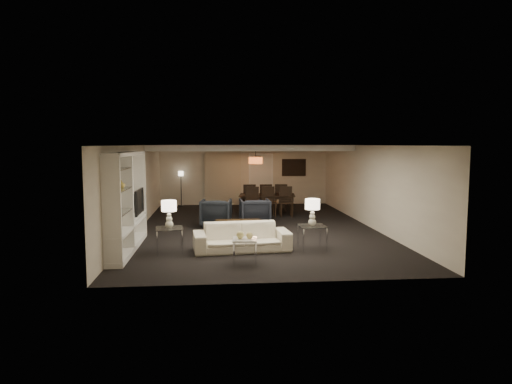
{
  "coord_description": "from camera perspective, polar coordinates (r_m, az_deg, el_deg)",
  "views": [
    {
      "loc": [
        -1.22,
        -13.58,
        2.53
      ],
      "look_at": [
        0.0,
        0.0,
        1.1
      ],
      "focal_mm": 32.0,
      "sensor_mm": 36.0,
      "label": 1
    }
  ],
  "objects": [
    {
      "name": "marble_table",
      "position": [
        9.85,
        -1.4,
        -7.34
      ],
      "size": [
        0.55,
        0.55,
        0.52
      ],
      "primitive_type": null,
      "rotation": [
        0.0,
        0.0,
        -0.07
      ],
      "color": "white",
      "rests_on": "floor"
    },
    {
      "name": "coffee_table",
      "position": [
        12.5,
        -2.22,
        -4.66
      ],
      "size": [
        1.26,
        0.75,
        0.45
      ],
      "primitive_type": null,
      "rotation": [
        0.0,
        0.0,
        0.02
      ],
      "color": "black",
      "rests_on": "floor"
    },
    {
      "name": "armchair_right",
      "position": [
        14.18,
        -0.15,
        -2.56
      ],
      "size": [
        0.94,
        0.96,
        0.85
      ],
      "primitive_type": "imported",
      "rotation": [
        0.0,
        0.0,
        3.18
      ],
      "color": "black",
      "rests_on": "floor"
    },
    {
      "name": "curtains",
      "position": [
        19.05,
        -4.16,
        1.97
      ],
      "size": [
        1.5,
        0.12,
        2.4
      ],
      "primitive_type": "cube",
      "color": "beige",
      "rests_on": "wall_back"
    },
    {
      "name": "gold_gourd_a",
      "position": [
        9.77,
        -2.0,
        -5.39
      ],
      "size": [
        0.17,
        0.17,
        0.17
      ],
      "primitive_type": "sphere",
      "color": "#EAD87B",
      "rests_on": "marble_table"
    },
    {
      "name": "vase_blue",
      "position": [
        10.14,
        -16.99,
        -2.11
      ],
      "size": [
        0.17,
        0.17,
        0.18
      ],
      "primitive_type": "imported",
      "color": "#2856AF",
      "rests_on": "media_unit"
    },
    {
      "name": "painting",
      "position": [
        19.36,
        4.75,
        3.07
      ],
      "size": [
        0.95,
        0.04,
        0.65
      ],
      "primitive_type": "cube",
      "color": "#142D38",
      "rests_on": "wall_back"
    },
    {
      "name": "ceiling_soffit",
      "position": [
        17.13,
        -1.06,
        5.55
      ],
      "size": [
        7.0,
        4.0,
        0.2
      ],
      "primitive_type": "cube",
      "color": "silver",
      "rests_on": "ceiling"
    },
    {
      "name": "chair_fr",
      "position": [
        17.3,
        3.12,
        -0.68
      ],
      "size": [
        0.53,
        0.53,
        1.04
      ],
      "primitive_type": null,
      "rotation": [
        0.0,
        0.0,
        3.03
      ],
      "color": "black",
      "rests_on": "floor"
    },
    {
      "name": "gold_gourd_b",
      "position": [
        9.79,
        -0.82,
        -5.43
      ],
      "size": [
        0.15,
        0.15,
        0.15
      ],
      "primitive_type": "sphere",
      "color": "#DDC675",
      "rests_on": "marble_table"
    },
    {
      "name": "table_lamp_right",
      "position": [
        11.03,
        7.06,
        -2.53
      ],
      "size": [
        0.38,
        0.38,
        0.65
      ],
      "primitive_type": null,
      "rotation": [
        0.0,
        0.0,
        -0.07
      ],
      "color": "beige",
      "rests_on": "side_table_right"
    },
    {
      "name": "chair_fl",
      "position": [
        17.17,
        -0.85,
        -0.73
      ],
      "size": [
        0.5,
        0.5,
        1.04
      ],
      "primitive_type": null,
      "rotation": [
        0.0,
        0.0,
        3.12
      ],
      "color": "black",
      "rests_on": "floor"
    },
    {
      "name": "television",
      "position": [
        12.08,
        -14.91,
        -1.17
      ],
      "size": [
        1.1,
        0.14,
        0.64
      ],
      "primitive_type": "imported",
      "rotation": [
        0.0,
        0.0,
        1.57
      ],
      "color": "black",
      "rests_on": "media_unit"
    },
    {
      "name": "chair_fm",
      "position": [
        17.23,
        1.14,
        -0.7
      ],
      "size": [
        0.5,
        0.5,
        1.04
      ],
      "primitive_type": null,
      "rotation": [
        0.0,
        0.0,
        3.18
      ],
      "color": "black",
      "rests_on": "floor"
    },
    {
      "name": "wall_front",
      "position": [
        8.27,
        3.42,
        -2.93
      ],
      "size": [
        7.0,
        0.02,
        2.5
      ],
      "primitive_type": "cube",
      "color": "#C2B39C",
      "rests_on": "ground"
    },
    {
      "name": "wall_left",
      "position": [
        13.83,
        -14.6,
        0.48
      ],
      "size": [
        0.02,
        11.0,
        2.5
      ],
      "primitive_type": "cube",
      "color": "#C2B39C",
      "rests_on": "ground"
    },
    {
      "name": "armchair_left",
      "position": [
        14.12,
        -5.01,
        -2.62
      ],
      "size": [
        1.01,
        1.03,
        0.85
      ],
      "primitive_type": "imported",
      "rotation": [
        0.0,
        0.0,
        3.02
      ],
      "color": "black",
      "rests_on": "floor"
    },
    {
      "name": "media_unit",
      "position": [
        11.26,
        -15.79,
        -1.16
      ],
      "size": [
        0.38,
        3.4,
        2.35
      ],
      "primitive_type": null,
      "color": "white",
      "rests_on": "wall_left"
    },
    {
      "name": "side_table_left",
      "position": [
        10.95,
        -10.75,
        -5.92
      ],
      "size": [
        0.69,
        0.69,
        0.58
      ],
      "primitive_type": null,
      "rotation": [
        0.0,
        0.0,
        0.12
      ],
      "color": "white",
      "rests_on": "floor"
    },
    {
      "name": "vase_amber",
      "position": [
        10.58,
        -16.51,
        0.95
      ],
      "size": [
        0.17,
        0.17,
        0.18
      ],
      "primitive_type": "imported",
      "color": "gold",
      "rests_on": "media_unit"
    },
    {
      "name": "sofa",
      "position": [
        10.91,
        -1.79,
        -5.65
      ],
      "size": [
        2.35,
        1.1,
        0.66
      ],
      "primitive_type": "imported",
      "rotation": [
        0.0,
        0.0,
        0.1
      ],
      "color": "beige",
      "rests_on": "floor"
    },
    {
      "name": "table_lamp_left",
      "position": [
        10.84,
        -10.81,
        -2.74
      ],
      "size": [
        0.39,
        0.39,
        0.65
      ],
      "primitive_type": null,
      "rotation": [
        0.0,
        0.0,
        -0.1
      ],
      "color": "beige",
      "rests_on": "side_table_left"
    },
    {
      "name": "floor_speaker",
      "position": [
        13.04,
        -13.82,
        -3.22
      ],
      "size": [
        0.12,
        0.12,
        0.97
      ],
      "primitive_type": "cube",
      "rotation": [
        0.0,
        0.0,
        -0.17
      ],
      "color": "black",
      "rests_on": "floor"
    },
    {
      "name": "pendant_light",
      "position": [
        17.16,
        -0.05,
        3.95
      ],
      "size": [
        0.52,
        0.52,
        0.24
      ],
      "primitive_type": "cylinder",
      "color": "#D8591E",
      "rests_on": "ceiling_soffit"
    },
    {
      "name": "floor",
      "position": [
        13.87,
        0.0,
        -4.52
      ],
      "size": [
        11.0,
        11.0,
        0.0
      ],
      "primitive_type": "plane",
      "color": "black",
      "rests_on": "ground"
    },
    {
      "name": "door",
      "position": [
        19.21,
        0.62,
        1.57
      ],
      "size": [
        0.9,
        0.05,
        2.1
      ],
      "primitive_type": "cube",
      "color": "silver",
      "rests_on": "wall_back"
    },
    {
      "name": "chair_nr",
      "position": [
        16.03,
        3.78,
        -1.22
      ],
      "size": [
        0.5,
        0.5,
        1.04
      ],
      "primitive_type": null,
      "rotation": [
        0.0,
        0.0,
        -0.04
      ],
      "color": "black",
      "rests_on": "floor"
    },
    {
      "name": "dining_table",
      "position": [
        16.61,
        1.38,
        -1.55
      ],
      "size": [
        2.12,
        1.36,
        0.7
      ],
      "primitive_type": "imported",
      "rotation": [
        0.0,
        0.0,
        -0.13
      ],
      "color": "black",
      "rests_on": "floor"
    },
    {
      "name": "wall_back",
      "position": [
        19.16,
        -1.48,
        2.16
      ],
      "size": [
        7.0,
        0.02,
        2.5
      ],
      "primitive_type": "cube",
      "color": "#C2B39C",
      "rests_on": "ground"
    },
    {
      "name": "floor_lamp",
      "position": [
        18.92,
        -9.34,
        0.41
      ],
      "size": [
        0.24,
        0.24,
        1.43
      ],
      "primitive_type": null,
      "rotation": [
        0.0,
        0.0,
        -0.18
      ],
      "color": "black",
      "rests_on": "floor"
    },
    {
      "name": "ceiling",
      "position": [
        13.64,
        0.0,
        5.86
      ],
      "size": [
        7.0,
        11.0,
        0.02
      ],
      "primitive_type": "cube",
      "color": "silver",
      "rests_on": "ground"
    },
    {
      "name": "chair_nl",
      "position": [
        15.89,
        -0.5,
        -1.27
      ],
      "size": [
        0.54,
        0.54,
        1.04
      ],
      "primitive_type": null,
      "rotation": [
        0.0,
        0.0,
        -0.13
      ],
      "color": "black",
      "rests_on": "floor"
    },
    {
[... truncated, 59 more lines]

